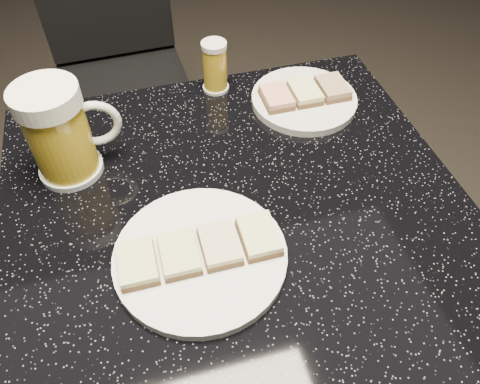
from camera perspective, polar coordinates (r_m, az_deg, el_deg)
The scene contains 8 objects.
plate_large at distance 0.65m, azimuth -4.86°, elevation -7.80°, with size 0.24×0.24×0.01m, color white.
plate_small at distance 0.89m, azimuth 7.80°, elevation 11.09°, with size 0.19×0.19×0.01m, color silver.
table at distance 0.90m, azimuth -0.00°, elevation -12.45°, with size 0.70×0.70×0.75m.
beer_mug at distance 0.75m, azimuth -21.04°, elevation 6.82°, with size 0.14×0.10×0.16m.
beer_tumbler at distance 0.90m, azimuth -3.08°, elevation 15.00°, with size 0.05×0.05×0.10m.
chair at distance 1.48m, azimuth -14.38°, elevation 14.49°, with size 0.39×0.39×0.86m.
canapes_on_plate_large at distance 0.63m, azimuth -4.95°, elevation -6.98°, with size 0.22×0.07×0.02m.
canapes_on_plate_small at distance 0.88m, azimuth 7.91°, elevation 11.93°, with size 0.16×0.07×0.02m.
Camera 1 is at (-0.12, -0.42, 1.29)m, focal length 35.00 mm.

